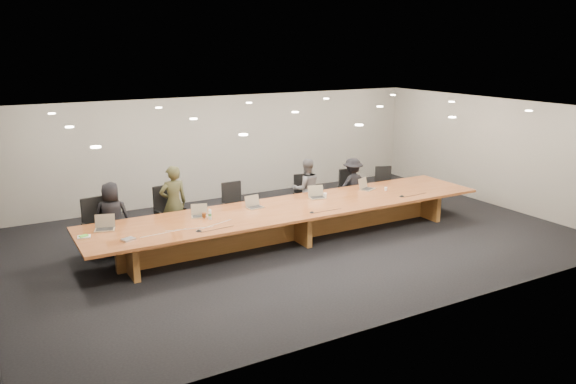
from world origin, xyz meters
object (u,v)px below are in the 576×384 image
at_px(mic_center, 312,212).
at_px(mic_right, 402,196).
at_px(chair_mid_right, 306,196).
at_px(laptop_a, 104,223).
at_px(chair_far_left, 99,227).
at_px(mic_left, 199,231).
at_px(amber_mug, 204,215).
at_px(chair_mid_left, 236,207).
at_px(paper_cup_near, 325,195).
at_px(water_bottle, 210,215).
at_px(laptop_d, 317,192).
at_px(chair_far_right, 385,186).
at_px(laptop_b, 199,211).
at_px(person_a, 112,217).
at_px(conference_table, 295,217).
at_px(chair_left, 170,213).
at_px(person_c, 306,189).
at_px(laptop_e, 368,184).
at_px(paper_cup_far, 386,189).
at_px(person_b, 174,203).
at_px(person_d, 353,185).
at_px(laptop_c, 255,202).
at_px(av_box, 128,239).
at_px(chair_right, 350,190).

distance_m(mic_center, mic_right, 2.47).
bearing_deg(chair_mid_right, laptop_a, -162.19).
relative_size(chair_far_left, mic_left, 9.63).
height_order(amber_mug, mic_right, amber_mug).
height_order(chair_mid_left, paper_cup_near, chair_mid_left).
height_order(chair_far_left, amber_mug, chair_far_left).
bearing_deg(water_bottle, laptop_d, 6.29).
relative_size(chair_far_left, chair_far_right, 1.14).
xyz_separation_m(laptop_b, mic_center, (2.13, -0.86, -0.11)).
bearing_deg(chair_far_right, laptop_a, -155.17).
relative_size(mic_left, mic_right, 0.95).
bearing_deg(chair_far_right, paper_cup_near, -141.73).
bearing_deg(person_a, conference_table, -179.46).
relative_size(chair_left, mic_right, 9.39).
height_order(person_c, laptop_e, person_c).
distance_m(conference_table, paper_cup_far, 2.58).
distance_m(laptop_a, mic_left, 1.78).
bearing_deg(person_a, chair_far_left, 30.26).
relative_size(chair_left, chair_mid_left, 1.07).
bearing_deg(person_a, paper_cup_near, -172.16).
relative_size(chair_mid_left, chair_mid_right, 1.03).
xyz_separation_m(chair_far_right, person_a, (-7.03, 0.02, 0.21)).
distance_m(person_a, person_b, 1.32).
relative_size(chair_mid_left, person_d, 0.82).
height_order(laptop_c, av_box, laptop_c).
bearing_deg(chair_mid_left, laptop_d, -30.21).
height_order(chair_mid_left, mic_right, chair_mid_left).
xyz_separation_m(chair_left, person_b, (0.08, -0.04, 0.22)).
distance_m(chair_left, laptop_d, 3.29).
height_order(chair_left, person_c, person_c).
bearing_deg(chair_mid_left, paper_cup_near, -28.28).
distance_m(person_d, laptop_a, 6.34).
bearing_deg(av_box, amber_mug, -2.03).
bearing_deg(chair_left, mic_center, -48.14).
xyz_separation_m(chair_far_left, person_c, (4.89, 0.05, 0.16)).
bearing_deg(chair_mid_right, laptop_b, -154.88).
xyz_separation_m(conference_table, chair_right, (2.38, 1.30, 0.01)).
bearing_deg(chair_right, laptop_a, -159.83).
xyz_separation_m(laptop_d, laptop_e, (1.46, 0.07, -0.00)).
distance_m(person_a, laptop_b, 1.80).
bearing_deg(chair_far_left, person_c, -7.31).
xyz_separation_m(person_c, amber_mug, (-3.03, -1.04, 0.06)).
height_order(conference_table, paper_cup_near, paper_cup_near).
bearing_deg(amber_mug, laptop_e, 3.01).
bearing_deg(chair_left, water_bottle, -82.37).
xyz_separation_m(person_b, laptop_e, (4.51, -0.88, 0.07)).
height_order(laptop_d, water_bottle, laptop_d).
xyz_separation_m(chair_mid_left, mic_left, (-1.55, -1.77, 0.21)).
xyz_separation_m(chair_mid_right, laptop_e, (1.21, -0.84, 0.35)).
xyz_separation_m(paper_cup_near, paper_cup_far, (1.60, -0.19, -0.01)).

